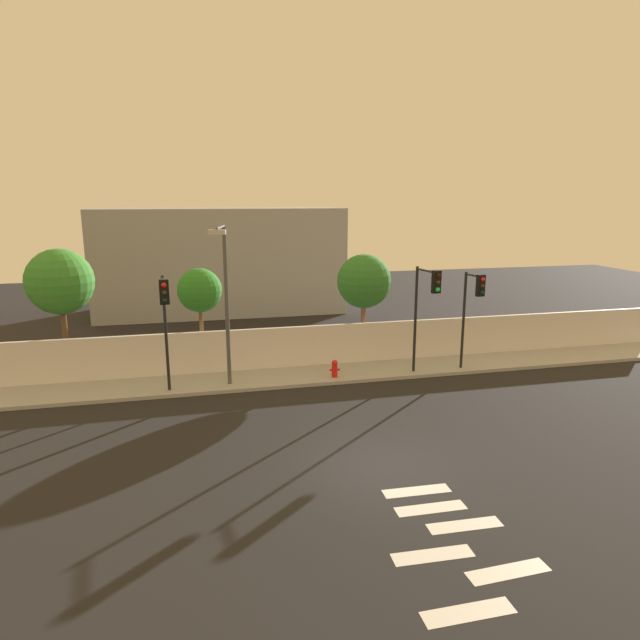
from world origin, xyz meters
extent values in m
plane|color=black|center=(0.00, 0.00, 0.00)|extent=(80.00, 80.00, 0.00)
cube|color=#A0A0A0|center=(0.00, 8.20, 0.07)|extent=(36.00, 2.40, 0.15)
cube|color=silver|center=(0.00, 9.49, 1.05)|extent=(36.00, 0.18, 1.80)
cube|color=silver|center=(-0.35, -5.80, 0.00)|extent=(1.80, 0.44, 0.01)
cube|color=silver|center=(1.01, -4.95, 0.00)|extent=(1.82, 0.51, 0.01)
cube|color=silver|center=(-0.28, -4.10, 0.00)|extent=(1.82, 0.51, 0.01)
cube|color=silver|center=(0.92, -3.25, 0.00)|extent=(1.81, 0.50, 0.01)
cube|color=silver|center=(0.44, -2.40, 0.00)|extent=(1.81, 0.48, 0.01)
cube|color=silver|center=(0.43, -1.55, 0.00)|extent=(1.81, 0.50, 0.01)
cylinder|color=black|center=(6.41, 7.55, 2.29)|extent=(0.12, 0.12, 4.28)
cylinder|color=black|center=(6.48, 7.05, 4.33)|extent=(0.22, 1.01, 0.08)
cube|color=black|center=(6.55, 6.55, 3.98)|extent=(0.36, 0.25, 0.90)
sphere|color=red|center=(6.57, 6.43, 4.25)|extent=(0.18, 0.18, 0.18)
sphere|color=#33260A|center=(6.57, 6.43, 3.97)|extent=(0.18, 0.18, 0.18)
sphere|color=black|center=(6.57, 6.43, 3.69)|extent=(0.18, 0.18, 0.18)
cylinder|color=black|center=(4.16, 7.55, 2.44)|extent=(0.12, 0.12, 4.57)
cylinder|color=black|center=(4.26, 6.83, 4.62)|extent=(0.28, 1.45, 0.08)
cube|color=black|center=(4.36, 6.11, 4.27)|extent=(0.36, 0.25, 0.90)
sphere|color=black|center=(4.37, 5.99, 4.54)|extent=(0.18, 0.18, 0.18)
sphere|color=#33260A|center=(4.37, 5.99, 4.26)|extent=(0.18, 0.18, 0.18)
sphere|color=#19F24C|center=(4.37, 5.99, 3.98)|extent=(0.18, 0.18, 0.18)
cylinder|color=black|center=(-6.11, 7.55, 2.41)|extent=(0.12, 0.12, 4.52)
cylinder|color=black|center=(-6.06, 7.00, 4.57)|extent=(0.16, 1.11, 0.08)
cube|color=black|center=(-6.02, 6.44, 4.22)|extent=(0.35, 0.23, 0.90)
sphere|color=red|center=(-6.01, 6.32, 4.49)|extent=(0.18, 0.18, 0.18)
sphere|color=#33260A|center=(-6.01, 6.32, 4.21)|extent=(0.18, 0.18, 0.18)
sphere|color=black|center=(-6.01, 6.32, 3.93)|extent=(0.18, 0.18, 0.18)
cylinder|color=#4C4C51|center=(-3.74, 7.75, 3.33)|extent=(0.16, 0.16, 6.37)
cylinder|color=#4C4C51|center=(-3.93, 6.71, 6.47)|extent=(0.47, 2.11, 0.10)
cube|color=beige|center=(-4.11, 5.66, 6.37)|extent=(0.63, 0.34, 0.16)
cylinder|color=red|center=(0.61, 7.57, 0.44)|extent=(0.24, 0.24, 0.57)
sphere|color=red|center=(0.61, 7.57, 0.76)|extent=(0.26, 0.26, 0.26)
cylinder|color=red|center=(0.44, 7.57, 0.46)|extent=(0.10, 0.09, 0.09)
cylinder|color=red|center=(0.78, 7.57, 0.46)|extent=(0.10, 0.09, 0.09)
cylinder|color=brown|center=(-10.28, 10.31, 1.72)|extent=(0.22, 0.22, 3.44)
sphere|color=#37852D|center=(-10.28, 10.31, 4.18)|extent=(2.69, 2.69, 2.69)
cylinder|color=brown|center=(-4.73, 10.31, 1.54)|extent=(0.18, 0.18, 3.08)
sphere|color=#2C8127|center=(-4.73, 10.31, 3.61)|extent=(1.92, 1.92, 1.92)
cylinder|color=brown|center=(2.72, 10.31, 1.53)|extent=(0.24, 0.24, 3.05)
sphere|color=#2F772C|center=(2.72, 10.31, 3.74)|extent=(2.51, 2.51, 2.51)
cube|color=#979797|center=(-3.08, 23.49, 3.43)|extent=(15.89, 6.00, 6.85)
camera|label=1|loc=(-5.05, -13.67, 7.54)|focal=30.77mm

